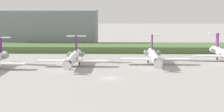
# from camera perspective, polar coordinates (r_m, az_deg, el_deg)

# --- Properties ---
(ground_plane) EXTENTS (500.00, 500.00, 0.00)m
(ground_plane) POSITION_cam_1_polar(r_m,az_deg,el_deg) (139.19, 0.06, -0.85)
(ground_plane) COLOR #9E9B96
(grass_berm) EXTENTS (320.00, 20.00, 2.64)m
(grass_berm) POSITION_cam_1_polar(r_m,az_deg,el_deg) (171.03, 0.30, 1.18)
(grass_berm) COLOR #4C6B38
(grass_berm) RESTS_ON ground
(regional_jet_third) EXTENTS (22.81, 31.00, 9.00)m
(regional_jet_third) POSITION_cam_1_polar(r_m,az_deg,el_deg) (131.31, -5.57, -0.29)
(regional_jet_third) COLOR white
(regional_jet_third) RESTS_ON ground
(regional_jet_fourth) EXTENTS (22.81, 31.00, 9.00)m
(regional_jet_fourth) POSITION_cam_1_polar(r_m,az_deg,el_deg) (135.49, 6.00, -0.05)
(regional_jet_fourth) COLOR white
(regional_jet_fourth) RESTS_ON ground
(regional_jet_fifth) EXTENTS (22.81, 31.00, 9.00)m
(regional_jet_fifth) POSITION_cam_1_polar(r_m,az_deg,el_deg) (148.15, 15.58, 0.37)
(regional_jet_fifth) COLOR white
(regional_jet_fifth) RESTS_ON ground
(distant_hangar) EXTENTS (48.64, 21.15, 16.81)m
(distant_hangar) POSITION_cam_1_polar(r_m,az_deg,el_deg) (194.21, -9.38, 3.95)
(distant_hangar) COLOR gray
(distant_hangar) RESTS_ON ground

